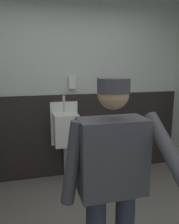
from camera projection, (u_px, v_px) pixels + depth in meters
name	position (u px, v px, depth m)	size (l,w,h in m)	color
wall_back	(65.00, 89.00, 3.38)	(4.22, 0.12, 2.64)	silver
wainscot_band_back	(67.00, 136.00, 3.45)	(3.62, 0.03, 1.25)	black
urinal_solo	(66.00, 129.00, 3.27)	(0.40, 0.34, 1.24)	white
person	(112.00, 176.00, 1.55)	(0.67, 0.60, 1.58)	#2D3342
soap_dispenser	(72.00, 82.00, 3.29)	(0.10, 0.07, 0.18)	silver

